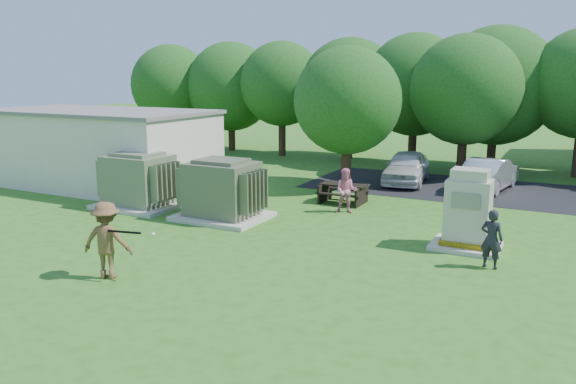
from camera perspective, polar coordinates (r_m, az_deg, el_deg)
The scene contains 15 objects.
ground at distance 14.50m, azimuth -7.31°, elevation -7.97°, with size 120.00×120.00×0.00m, color #2D6619.
service_building at distance 26.37m, azimuth -18.66°, elevation 4.12°, with size 10.00×5.00×3.20m, color beige.
service_building_roof at distance 26.21m, azimuth -18.91°, elevation 7.74°, with size 10.20×5.20×0.15m, color slate.
parking_strip at distance 25.18m, azimuth 24.81°, elevation -0.40°, with size 20.00×6.00×0.01m, color #232326.
transformer_left at distance 21.59m, azimuth -14.91°, elevation 1.03°, with size 3.00×2.40×2.07m.
transformer_right at distance 19.34m, azimuth -6.72°, elevation 0.11°, with size 3.00×2.40×2.07m.
generator_cabinet at distance 16.71m, azimuth 17.80°, elevation -2.15°, with size 1.89×1.55×2.30m.
picnic_table at distance 21.72m, azimuth 5.60°, elevation 0.09°, with size 1.74×1.31×0.75m.
batter at distance 14.35m, azimuth -17.92°, elevation -4.69°, with size 1.23×0.71×1.91m, color brown.
person_by_generator at distance 15.30m, azimuth 19.98°, elevation -4.51°, with size 0.56×0.37×1.55m, color black.
person_at_picnic at distance 20.12m, azimuth 5.95°, elevation 0.13°, with size 0.79×0.61×1.62m, color pink.
car_white at distance 26.11m, azimuth 11.94°, elevation 2.50°, with size 1.74×4.32×1.47m, color silver.
car_silver_a at distance 25.52m, azimuth 19.79°, elevation 1.75°, with size 1.48×4.25×1.40m, color silver.
batting_equipment at distance 13.85m, azimuth -16.16°, elevation -3.92°, with size 1.26×0.44×0.12m.
tree_row at distance 30.31m, azimuth 15.91°, elevation 10.09°, with size 41.30×13.30×7.30m.
Camera 1 is at (7.80, -11.19, 4.93)m, focal length 35.00 mm.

